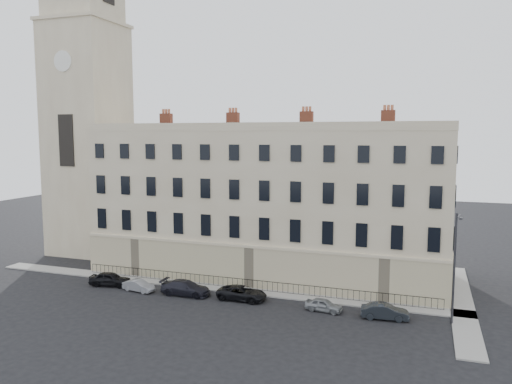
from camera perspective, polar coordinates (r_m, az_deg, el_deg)
ground at (r=41.67m, az=4.37°, el=-14.06°), size 160.00×160.00×0.00m
terrace at (r=52.64m, az=1.47°, el=-1.26°), size 36.22×12.22×17.00m
church_tower at (r=65.39m, az=-18.74°, el=9.73°), size 8.00×8.13×44.00m
pavement_terrace at (r=49.32m, az=-5.61°, el=-10.69°), size 48.00×2.00×0.12m
pavement_east_return at (r=48.13m, az=22.42°, el=-11.61°), size 2.00×24.00×0.12m
railings at (r=48.07m, az=-1.00°, el=-10.51°), size 35.00×0.04×0.96m
car_a at (r=51.33m, az=-16.34°, el=-9.51°), size 4.20×2.25×1.36m
car_b at (r=48.99m, az=-13.25°, el=-10.38°), size 3.35×1.60×1.06m
car_c at (r=47.06m, az=-8.04°, el=-10.79°), size 4.70×1.99×1.35m
car_d at (r=45.36m, az=-1.61°, el=-11.47°), size 4.48×2.10×1.24m
car_e at (r=43.02m, az=7.76°, el=-12.67°), size 3.26×1.60×1.07m
car_f at (r=42.21m, az=14.51°, el=-13.09°), size 3.86×1.66×1.24m
streetlamp at (r=41.41m, az=21.76°, el=-7.62°), size 0.45×1.89×8.76m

